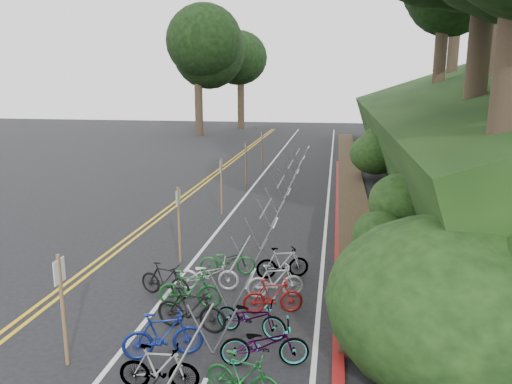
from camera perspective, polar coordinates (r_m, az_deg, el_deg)
ground at (r=12.65m, az=-18.45°, el=-15.35°), size 120.00×120.00×0.00m
road_markings at (r=21.29m, az=-4.40°, el=-3.15°), size 7.47×80.00×0.01m
red_curb at (r=22.55m, az=9.39°, el=-2.26°), size 0.25×28.00×0.10m
embankment at (r=29.97m, az=23.65°, el=5.44°), size 14.30×48.14×9.11m
bike_rack_front at (r=9.72m, az=-7.38°, el=-18.17°), size 1.12×3.30×1.13m
bike_racks_rest at (r=23.47m, az=2.86°, el=0.51°), size 1.14×23.00×1.17m
signpost_near at (r=11.10m, az=-21.28°, el=-11.72°), size 0.08×0.40×2.42m
signposts_rest at (r=24.69m, az=-2.41°, el=2.49°), size 0.08×18.40×2.50m
bike_front at (r=14.04m, az=-10.36°, el=-9.84°), size 0.88×1.66×0.96m
bike_valet at (r=11.89m, az=-4.10°, el=-13.96°), size 3.20×9.12×1.07m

